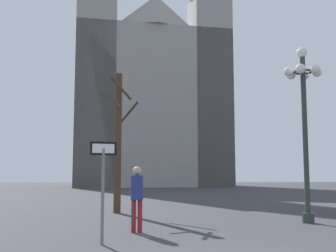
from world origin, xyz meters
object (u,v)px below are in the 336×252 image
street_lamp (304,107)px  bare_tree (118,139)px  one_way_arrow_sign (103,178)px  pedestrian_walking (137,192)px  cathedral (151,81)px

street_lamp → bare_tree: street_lamp is taller
one_way_arrow_sign → pedestrian_walking: one_way_arrow_sign is taller
pedestrian_walking → one_way_arrow_sign: bearing=-112.7°
cathedral → pedestrian_walking: cathedral is taller
pedestrian_walking → bare_tree: bearing=98.5°
cathedral → street_lamp: bearing=-83.3°
one_way_arrow_sign → pedestrian_walking: 1.91m
one_way_arrow_sign → pedestrian_walking: bearing=67.3°
cathedral → street_lamp: (4.03, -34.43, -8.38)m
street_lamp → cathedral: bearing=96.7°
one_way_arrow_sign → cathedral: bearing=87.1°
cathedral → one_way_arrow_sign: cathedral is taller
cathedral → one_way_arrow_sign: size_ratio=17.30×
bare_tree → pedestrian_walking: (0.79, -5.30, -1.80)m
bare_tree → pedestrian_walking: bearing=-81.5°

